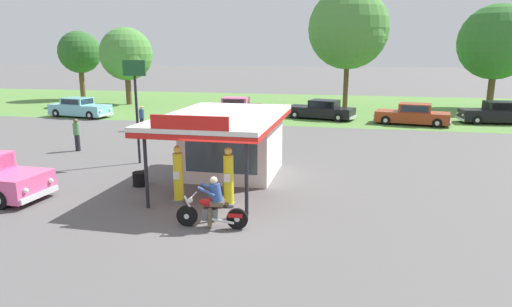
% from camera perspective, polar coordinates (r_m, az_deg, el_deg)
% --- Properties ---
extents(ground_plane, '(300.00, 300.00, 0.00)m').
position_cam_1_polar(ground_plane, '(14.12, -4.77, -8.29)').
color(ground_plane, '#5B5959').
extents(grass_verge_strip, '(120.00, 24.00, 0.01)m').
position_cam_1_polar(grass_verge_strip, '(43.05, 6.95, 6.07)').
color(grass_verge_strip, '#56843D').
rests_on(grass_verge_strip, ground).
extents(service_station_kiosk, '(4.31, 7.29, 3.22)m').
position_cam_1_polar(service_station_kiosk, '(18.34, -3.25, 1.96)').
color(service_station_kiosk, silver).
rests_on(service_station_kiosk, ground).
extents(gas_pump_nearside, '(0.44, 0.44, 2.02)m').
position_cam_1_polar(gas_pump_nearside, '(15.46, -10.00, -2.94)').
color(gas_pump_nearside, slate).
rests_on(gas_pump_nearside, ground).
extents(gas_pump_offside, '(0.44, 0.44, 2.04)m').
position_cam_1_polar(gas_pump_offside, '(14.88, -3.56, -3.33)').
color(gas_pump_offside, slate).
rests_on(gas_pump_offside, ground).
extents(motorcycle_with_rider, '(2.18, 0.70, 1.58)m').
position_cam_1_polar(motorcycle_with_rider, '(13.17, -5.58, -6.86)').
color(motorcycle_with_rider, black).
rests_on(motorcycle_with_rider, ground).
extents(parked_car_second_row_spare, '(5.61, 3.17, 1.49)m').
position_cam_1_polar(parked_car_second_row_spare, '(34.94, 8.39, 5.55)').
color(parked_car_second_row_spare, black).
rests_on(parked_car_second_row_spare, ground).
extents(parked_car_back_row_centre_right, '(5.47, 2.76, 1.52)m').
position_cam_1_polar(parked_car_back_row_centre_right, '(33.78, 19.55, 4.72)').
color(parked_car_back_row_centre_right, '#993819').
rests_on(parked_car_back_row_centre_right, ground).
extents(parked_car_back_row_far_left, '(5.71, 2.34, 1.60)m').
position_cam_1_polar(parked_car_back_row_far_left, '(36.95, 28.97, 4.55)').
color(parked_car_back_row_far_left, black).
rests_on(parked_car_back_row_far_left, ground).
extents(parked_car_back_row_right, '(4.98, 2.16, 1.49)m').
position_cam_1_polar(parked_car_back_row_right, '(36.47, -2.95, 5.99)').
color(parked_car_back_row_right, '#E55993').
rests_on(parked_car_back_row_right, ground).
extents(parked_car_back_row_centre, '(5.32, 2.54, 1.55)m').
position_cam_1_polar(parked_car_back_row_centre, '(38.35, -21.81, 5.46)').
color(parked_car_back_row_centre, '#7AC6D1').
rests_on(parked_car_back_row_centre, ground).
extents(bystander_strolling_foreground, '(0.34, 0.34, 1.71)m').
position_cam_1_polar(bystander_strolling_foreground, '(25.07, -22.13, 2.35)').
color(bystander_strolling_foreground, black).
rests_on(bystander_strolling_foreground, ground).
extents(bystander_chatting_near_pumps, '(0.35, 0.35, 1.62)m').
position_cam_1_polar(bystander_chatting_near_pumps, '(30.41, -14.54, 4.53)').
color(bystander_chatting_near_pumps, black).
rests_on(bystander_chatting_near_pumps, ground).
extents(tree_oak_distant_spare, '(7.14, 7.14, 10.71)m').
position_cam_1_polar(tree_oak_distant_spare, '(41.29, 12.10, 15.30)').
color(tree_oak_distant_spare, brown).
rests_on(tree_oak_distant_spare, ground).
extents(tree_oak_centre, '(4.48, 4.48, 7.34)m').
position_cam_1_polar(tree_oak_centre, '(52.49, -21.70, 11.90)').
color(tree_oak_centre, brown).
rests_on(tree_oak_centre, ground).
extents(tree_oak_far_left, '(5.11, 5.11, 7.48)m').
position_cam_1_polar(tree_oak_far_left, '(45.82, -16.35, 12.11)').
color(tree_oak_far_left, brown).
rests_on(tree_oak_far_left, ground).
extents(tree_oak_far_right, '(6.65, 6.65, 9.31)m').
position_cam_1_polar(tree_oak_far_right, '(46.01, 28.47, 12.38)').
color(tree_oak_far_right, brown).
rests_on(tree_oak_far_right, ground).
extents(roadside_pole_sign, '(1.10, 0.12, 4.75)m').
position_cam_1_polar(roadside_pole_sign, '(21.01, -15.27, 7.44)').
color(roadside_pole_sign, black).
rests_on(roadside_pole_sign, ground).
extents(spare_tire_stack, '(0.60, 0.60, 0.54)m').
position_cam_1_polar(spare_tire_stack, '(17.85, -14.69, -3.19)').
color(spare_tire_stack, black).
rests_on(spare_tire_stack, ground).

